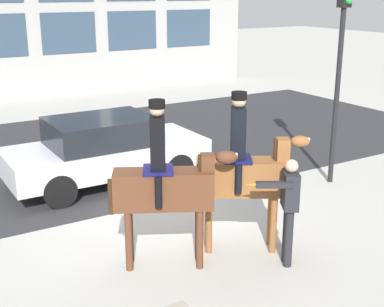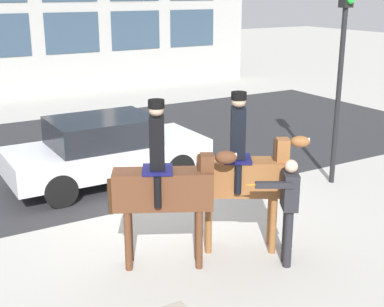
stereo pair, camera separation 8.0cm
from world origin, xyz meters
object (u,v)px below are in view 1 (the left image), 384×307
Objects in this scene: mounted_horse_companion at (244,172)px; street_car_near_lane at (105,149)px; pedestrian_bystander at (289,204)px; traffic_light at (341,47)px; mounted_horse_lead at (166,184)px.

mounted_horse_companion is 0.61× the size of street_car_near_lane.
mounted_horse_companion is 0.90m from pedestrian_bystander.
traffic_light reaches higher than mounted_horse_companion.
street_car_near_lane is 5.50m from traffic_light.
traffic_light is at bearing -114.22° from pedestrian_bystander.
traffic_light reaches higher than pedestrian_bystander.
mounted_horse_lead is 1.34m from mounted_horse_companion.
pedestrian_bystander is 0.38× the size of traffic_light.
pedestrian_bystander is at bearing -144.66° from traffic_light.
street_car_near_lane is (-0.73, 4.11, -0.57)m from mounted_horse_companion.
mounted_horse_companion is 1.54× the size of pedestrian_bystander.
street_car_near_lane is at bearing 108.94° from mounted_horse_lead.
mounted_horse_lead is 1.53× the size of pedestrian_bystander.
mounted_horse_lead is at bearing -155.99° from mounted_horse_companion.
traffic_light reaches higher than mounted_horse_lead.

